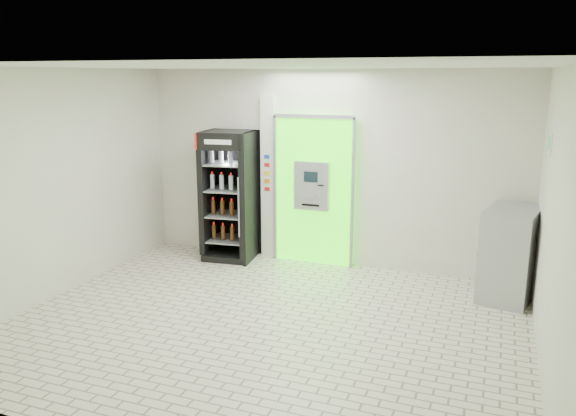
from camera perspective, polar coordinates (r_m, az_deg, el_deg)
The scene contains 7 objects.
ground at distance 6.86m, azimuth -2.27°, elevation -11.73°, with size 6.00×6.00×0.00m, color beige.
room_shell at distance 6.30m, azimuth -2.42°, elevation 3.63°, with size 6.00×6.00×6.00m.
atm_assembly at distance 8.72m, azimuth 2.64°, elevation 1.87°, with size 1.30×0.24×2.33m.
pillar at distance 8.99m, azimuth -2.01°, elevation 3.07°, with size 0.22×0.11×2.60m.
beverage_cooler at distance 9.01m, azimuth -5.90°, elevation 1.01°, with size 0.85×0.79×2.06m.
steel_cabinet at distance 7.95m, azimuth 21.59°, elevation -4.38°, with size 0.80×1.02×1.22m.
exit_sign at distance 7.17m, azimuth 25.07°, elevation 5.84°, with size 0.02×0.22×0.26m.
Camera 1 is at (2.44, -5.71, 2.90)m, focal length 35.00 mm.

